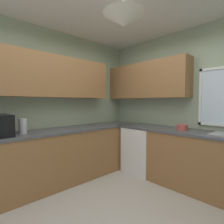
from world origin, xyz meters
TOP-DOWN VIEW (x-y plane):
  - ground_plane at (0.00, 0.00)m, footprint 7.72×7.72m
  - room_shell at (-0.34, 0.46)m, footprint 3.63×3.59m
  - counter_run_left at (-1.44, 0.00)m, footprint 0.65×3.20m
  - counter_run_back at (0.21, 1.42)m, footprint 2.72×0.65m
  - dishwasher at (-0.78, 1.39)m, footprint 0.60×0.60m
  - kettle at (-1.42, -0.60)m, footprint 0.11×0.11m
  - bowl at (-0.00, 1.42)m, footprint 0.17×0.17m

SIDE VIEW (x-z plane):
  - ground_plane at x=0.00m, z-range 0.00..0.00m
  - dishwasher at x=-0.78m, z-range 0.00..0.87m
  - counter_run_left at x=-1.44m, z-range 0.00..0.91m
  - counter_run_back at x=0.21m, z-range 0.00..0.91m
  - bowl at x=0.00m, z-range 0.91..1.00m
  - kettle at x=-1.42m, z-range 0.91..1.13m
  - room_shell at x=-0.34m, z-range 0.41..3.12m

